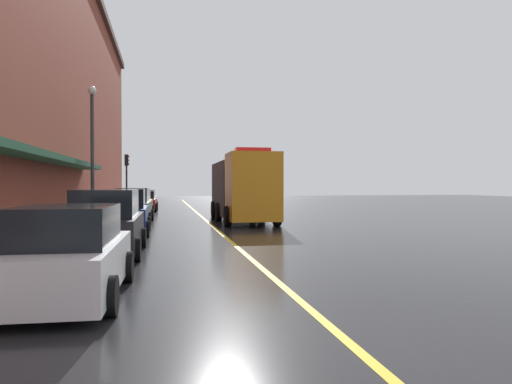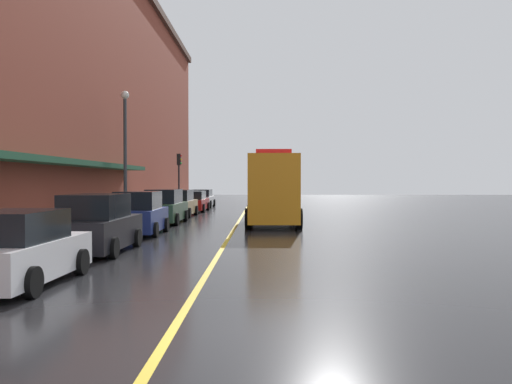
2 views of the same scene
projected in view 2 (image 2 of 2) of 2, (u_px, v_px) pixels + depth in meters
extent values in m
plane|color=#232326|center=(240.00, 219.00, 33.00)|extent=(112.00, 112.00, 0.00)
cube|color=gray|center=(138.00, 218.00, 33.08)|extent=(2.40, 70.00, 0.15)
cube|color=gold|center=(240.00, 219.00, 33.00)|extent=(0.16, 70.00, 0.01)
cube|color=brown|center=(39.00, 78.00, 31.98)|extent=(8.76, 64.00, 16.71)
cube|color=#19472D|center=(76.00, 163.00, 24.03)|extent=(1.20, 22.40, 0.24)
cube|color=silver|center=(20.00, 259.00, 12.12)|extent=(1.85, 4.39, 0.82)
cube|color=black|center=(15.00, 226.00, 11.88)|extent=(1.63, 2.43, 0.67)
cylinder|color=black|center=(11.00, 261.00, 13.50)|extent=(0.24, 0.65, 0.64)
cylinder|color=black|center=(81.00, 262.00, 13.43)|extent=(0.24, 0.65, 0.64)
cylinder|color=black|center=(32.00, 282.00, 10.74)|extent=(0.24, 0.65, 0.64)
cube|color=black|center=(98.00, 232.00, 17.64)|extent=(1.87, 4.65, 0.94)
cube|color=black|center=(95.00, 206.00, 17.39)|extent=(1.66, 2.57, 0.77)
cylinder|color=black|center=(85.00, 238.00, 19.11)|extent=(0.23, 0.64, 0.64)
cylinder|color=black|center=(137.00, 238.00, 19.06)|extent=(0.23, 0.64, 0.64)
cylinder|color=black|center=(52.00, 248.00, 16.24)|extent=(0.23, 0.64, 0.64)
cylinder|color=black|center=(113.00, 248.00, 16.19)|extent=(0.23, 0.64, 0.64)
cube|color=navy|center=(139.00, 220.00, 23.49)|extent=(1.86, 4.23, 0.93)
cube|color=black|center=(138.00, 200.00, 23.27)|extent=(1.66, 2.33, 0.76)
cylinder|color=black|center=(126.00, 225.00, 24.81)|extent=(0.23, 0.64, 0.64)
cylinder|color=black|center=(166.00, 225.00, 24.80)|extent=(0.23, 0.64, 0.64)
cylinder|color=black|center=(110.00, 230.00, 22.20)|extent=(0.23, 0.64, 0.64)
cylinder|color=black|center=(155.00, 230.00, 22.19)|extent=(0.23, 0.64, 0.64)
cube|color=#2D5133|center=(165.00, 212.00, 29.63)|extent=(1.84, 4.74, 0.92)
cube|color=black|center=(164.00, 196.00, 29.38)|extent=(1.62, 2.62, 0.76)
cylinder|color=black|center=(155.00, 216.00, 31.13)|extent=(0.23, 0.64, 0.64)
cylinder|color=black|center=(186.00, 216.00, 31.07)|extent=(0.23, 0.64, 0.64)
cylinder|color=black|center=(143.00, 219.00, 28.21)|extent=(0.23, 0.64, 0.64)
cylinder|color=black|center=(176.00, 219.00, 28.15)|extent=(0.23, 0.64, 0.64)
cube|color=#A5844C|center=(179.00, 207.00, 35.18)|extent=(1.87, 4.66, 0.86)
cube|color=black|center=(178.00, 195.00, 34.93)|extent=(1.64, 2.58, 0.70)
cylinder|color=black|center=(170.00, 210.00, 36.65)|extent=(0.24, 0.65, 0.64)
cylinder|color=black|center=(196.00, 210.00, 36.57)|extent=(0.24, 0.65, 0.64)
cylinder|color=black|center=(161.00, 213.00, 33.80)|extent=(0.24, 0.65, 0.64)
cylinder|color=black|center=(189.00, 213.00, 33.72)|extent=(0.24, 0.65, 0.64)
cube|color=maroon|center=(193.00, 204.00, 41.05)|extent=(1.91, 4.85, 0.75)
cube|color=black|center=(193.00, 195.00, 40.79)|extent=(1.70, 2.68, 0.62)
cylinder|color=black|center=(184.00, 206.00, 42.57)|extent=(0.23, 0.64, 0.64)
cylinder|color=black|center=(208.00, 206.00, 42.52)|extent=(0.23, 0.64, 0.64)
cylinder|color=black|center=(178.00, 208.00, 39.59)|extent=(0.23, 0.64, 0.64)
cylinder|color=black|center=(203.00, 208.00, 39.53)|extent=(0.23, 0.64, 0.64)
cube|color=silver|center=(202.00, 201.00, 47.69)|extent=(1.80, 4.90, 0.76)
cube|color=black|center=(202.00, 193.00, 47.43)|extent=(1.60, 2.71, 0.62)
cylinder|color=black|center=(195.00, 203.00, 49.23)|extent=(0.23, 0.64, 0.64)
cylinder|color=black|center=(214.00, 203.00, 49.18)|extent=(0.23, 0.64, 0.64)
cylinder|color=black|center=(190.00, 204.00, 46.21)|extent=(0.23, 0.64, 0.64)
cylinder|color=black|center=(210.00, 204.00, 46.16)|extent=(0.23, 0.64, 0.64)
cube|color=orange|center=(274.00, 189.00, 25.95)|extent=(2.42, 2.60, 3.28)
cube|color=#3F3F42|center=(272.00, 190.00, 30.78)|extent=(2.42, 6.32, 3.02)
cube|color=red|center=(274.00, 152.00, 25.91)|extent=(1.69, 0.60, 0.24)
cylinder|color=black|center=(299.00, 219.00, 26.06)|extent=(0.30, 1.00, 1.00)
cylinder|color=black|center=(248.00, 219.00, 26.09)|extent=(0.30, 1.00, 1.00)
cylinder|color=black|center=(294.00, 214.00, 30.00)|extent=(0.30, 1.00, 1.00)
cylinder|color=black|center=(250.00, 214.00, 30.04)|extent=(0.30, 1.00, 1.00)
cylinder|color=black|center=(292.00, 211.00, 32.56)|extent=(0.30, 1.00, 1.00)
cylinder|color=black|center=(251.00, 211.00, 32.59)|extent=(0.30, 1.00, 1.00)
cylinder|color=#4C4C51|center=(179.00, 201.00, 43.34)|extent=(0.07, 0.07, 1.05)
cube|color=black|center=(179.00, 193.00, 43.33)|extent=(0.14, 0.18, 0.28)
cylinder|color=#33383D|center=(125.00, 160.00, 28.96)|extent=(0.18, 0.18, 6.50)
sphere|color=white|center=(125.00, 95.00, 28.89)|extent=(0.44, 0.44, 0.44)
cylinder|color=#232326|center=(179.00, 187.00, 43.16)|extent=(0.14, 0.14, 3.40)
cube|color=black|center=(179.00, 159.00, 43.12)|extent=(0.28, 0.36, 0.90)
sphere|color=red|center=(181.00, 156.00, 43.11)|extent=(0.16, 0.16, 0.16)
sphere|color=gold|center=(181.00, 159.00, 43.11)|extent=(0.16, 0.16, 0.16)
sphere|color=green|center=(181.00, 163.00, 43.12)|extent=(0.16, 0.16, 0.16)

